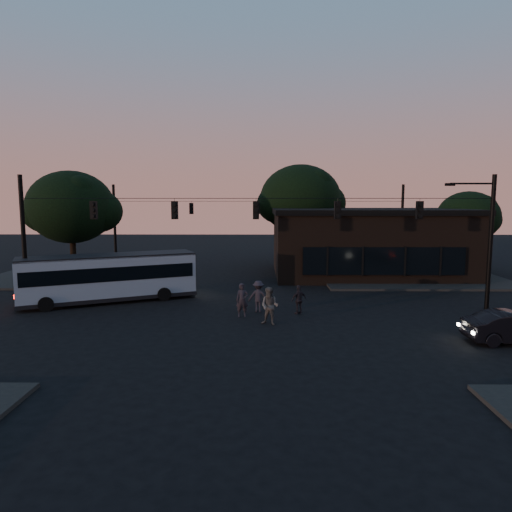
{
  "coord_description": "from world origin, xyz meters",
  "views": [
    {
      "loc": [
        0.26,
        -21.26,
        6.1
      ],
      "look_at": [
        0.0,
        4.0,
        3.0
      ],
      "focal_mm": 32.0,
      "sensor_mm": 36.0,
      "label": 1
    }
  ],
  "objects_px": {
    "pedestrian_c": "(299,300)",
    "pedestrian_a": "(242,300)",
    "pedestrian_d": "(258,296)",
    "building": "(367,242)",
    "bus": "(109,275)",
    "pedestrian_b": "(270,306)"
  },
  "relations": [
    {
      "from": "pedestrian_b",
      "to": "pedestrian_c",
      "type": "distance_m",
      "value": 2.67
    },
    {
      "from": "building",
      "to": "bus",
      "type": "xyz_separation_m",
      "value": [
        -17.85,
        -10.29,
        -1.1
      ]
    },
    {
      "from": "pedestrian_a",
      "to": "pedestrian_c",
      "type": "height_order",
      "value": "pedestrian_a"
    },
    {
      "from": "building",
      "to": "pedestrian_c",
      "type": "height_order",
      "value": "building"
    },
    {
      "from": "pedestrian_a",
      "to": "pedestrian_d",
      "type": "distance_m",
      "value": 1.37
    },
    {
      "from": "pedestrian_b",
      "to": "pedestrian_c",
      "type": "relative_size",
      "value": 1.19
    },
    {
      "from": "building",
      "to": "bus",
      "type": "relative_size",
      "value": 1.51
    },
    {
      "from": "pedestrian_c",
      "to": "pedestrian_a",
      "type": "bearing_deg",
      "value": -17.84
    },
    {
      "from": "building",
      "to": "bus",
      "type": "height_order",
      "value": "building"
    },
    {
      "from": "pedestrian_d",
      "to": "pedestrian_c",
      "type": "bearing_deg",
      "value": 172.74
    },
    {
      "from": "pedestrian_d",
      "to": "pedestrian_a",
      "type": "bearing_deg",
      "value": 57.93
    },
    {
      "from": "bus",
      "to": "pedestrian_d",
      "type": "bearing_deg",
      "value": -39.93
    },
    {
      "from": "building",
      "to": "pedestrian_c",
      "type": "distance_m",
      "value": 14.92
    },
    {
      "from": "building",
      "to": "bus",
      "type": "bearing_deg",
      "value": -150.03
    },
    {
      "from": "pedestrian_a",
      "to": "building",
      "type": "bearing_deg",
      "value": 48.33
    },
    {
      "from": "pedestrian_a",
      "to": "pedestrian_b",
      "type": "bearing_deg",
      "value": -54.11
    },
    {
      "from": "bus",
      "to": "pedestrian_c",
      "type": "xyz_separation_m",
      "value": [
        11.17,
        -2.92,
        -0.82
      ]
    },
    {
      "from": "building",
      "to": "pedestrian_d",
      "type": "bearing_deg",
      "value": -124.91
    },
    {
      "from": "bus",
      "to": "pedestrian_b",
      "type": "bearing_deg",
      "value": -52.72
    },
    {
      "from": "pedestrian_c",
      "to": "pedestrian_d",
      "type": "bearing_deg",
      "value": -41.7
    },
    {
      "from": "pedestrian_c",
      "to": "pedestrian_d",
      "type": "height_order",
      "value": "pedestrian_d"
    },
    {
      "from": "bus",
      "to": "pedestrian_b",
      "type": "distance_m",
      "value": 10.82
    }
  ]
}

